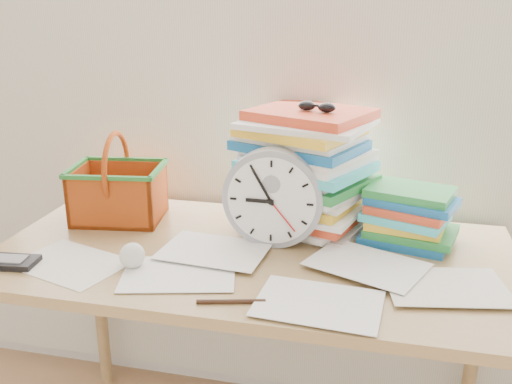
% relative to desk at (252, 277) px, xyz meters
% --- Properties ---
extents(curtain, '(2.40, 0.01, 2.50)m').
position_rel_desk_xyz_m(curtain, '(0.00, 0.38, 0.62)').
color(curtain, silver).
rests_on(curtain, room_shell).
extents(desk, '(1.40, 0.70, 0.75)m').
position_rel_desk_xyz_m(desk, '(0.00, 0.00, 0.00)').
color(desk, '#977747').
rests_on(desk, ground).
extents(paper_stack, '(0.45, 0.41, 0.35)m').
position_rel_desk_xyz_m(paper_stack, '(0.10, 0.22, 0.25)').
color(paper_stack, white).
rests_on(paper_stack, desk).
extents(clock, '(0.28, 0.06, 0.28)m').
position_rel_desk_xyz_m(clock, '(0.04, 0.06, 0.21)').
color(clock, '#8E929C').
rests_on(clock, desk).
extents(sunglasses, '(0.15, 0.13, 0.03)m').
position_rel_desk_xyz_m(sunglasses, '(0.14, 0.20, 0.44)').
color(sunglasses, black).
rests_on(sunglasses, paper_stack).
extents(book_stack, '(0.30, 0.26, 0.15)m').
position_rel_desk_xyz_m(book_stack, '(0.41, 0.17, 0.15)').
color(book_stack, white).
rests_on(book_stack, desk).
extents(basket, '(0.30, 0.25, 0.27)m').
position_rel_desk_xyz_m(basket, '(-0.46, 0.15, 0.21)').
color(basket, '#B94A12').
rests_on(basket, desk).
extents(crumpled_ball, '(0.07, 0.07, 0.07)m').
position_rel_desk_xyz_m(crumpled_ball, '(-0.28, -0.16, 0.11)').
color(crumpled_ball, white).
rests_on(crumpled_ball, desk).
extents(pen, '(0.15, 0.05, 0.01)m').
position_rel_desk_xyz_m(pen, '(0.02, -0.28, 0.08)').
color(pen, black).
rests_on(pen, desk).
extents(calculator, '(0.17, 0.10, 0.02)m').
position_rel_desk_xyz_m(calculator, '(-0.60, -0.22, 0.08)').
color(calculator, black).
rests_on(calculator, desk).
extents(scattered_papers, '(1.26, 0.42, 0.02)m').
position_rel_desk_xyz_m(scattered_papers, '(0.00, 0.00, 0.08)').
color(scattered_papers, white).
rests_on(scattered_papers, desk).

